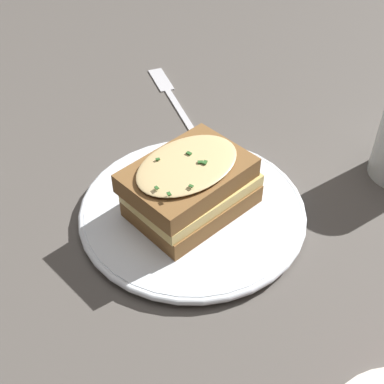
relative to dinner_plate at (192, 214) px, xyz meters
The scene contains 4 objects.
ground_plane 0.01m from the dinner_plate, 143.89° to the left, with size 2.40×2.40×0.00m, color #514C47.
dinner_plate is the anchor object (origin of this frame).
sandwich 0.04m from the dinner_plate, behind, with size 0.16×0.16×0.07m.
fork 0.27m from the dinner_plate, 104.39° to the left, with size 0.09×0.16×0.00m.
Camera 1 is at (0.05, -0.43, 0.44)m, focal length 50.00 mm.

